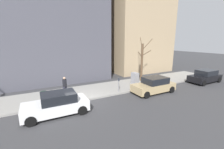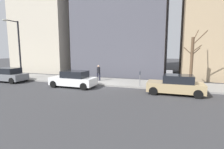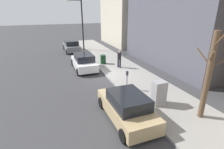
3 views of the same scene
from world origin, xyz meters
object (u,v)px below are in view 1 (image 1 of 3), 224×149
at_px(parked_car_white, 57,104).
at_px(bare_tree, 142,61).
at_px(trash_bin, 44,97).
at_px(parking_meter, 119,83).
at_px(office_tower_left, 134,15).
at_px(parked_car_tan, 154,85).
at_px(utility_box, 135,79).
at_px(parked_car_black, 205,76).
at_px(pedestrian_near_meter, 65,85).

xyz_separation_m(parked_car_white, bare_tree, (3.87, -10.34, 1.82)).
bearing_deg(trash_bin, parked_car_white, -163.30).
bearing_deg(bare_tree, parking_meter, 115.83).
xyz_separation_m(bare_tree, trash_bin, (-1.71, 10.98, -1.95)).
relative_size(bare_tree, office_tower_left, 0.29).
xyz_separation_m(parked_car_white, parking_meter, (1.71, -5.87, 0.24)).
bearing_deg(parking_meter, bare_tree, -64.17).
relative_size(parked_car_tan, parking_meter, 3.12).
distance_m(utility_box, bare_tree, 2.90).
height_order(parked_car_black, bare_tree, bare_tree).
bearing_deg(parked_car_black, parked_car_white, 89.78).
distance_m(pedestrian_near_meter, office_tower_left, 17.56).
distance_m(parked_car_black, bare_tree, 7.82).
bearing_deg(office_tower_left, parked_car_black, -167.74).
height_order(utility_box, trash_bin, utility_box).
xyz_separation_m(trash_bin, office_tower_left, (9.32, -15.09, 8.42)).
height_order(parked_car_white, utility_box, utility_box).
xyz_separation_m(parking_meter, utility_box, (0.85, -2.52, -0.13)).
relative_size(parked_car_black, bare_tree, 0.81).
xyz_separation_m(parked_car_tan, bare_tree, (3.66, -1.42, 1.82)).
height_order(parked_car_tan, pedestrian_near_meter, pedestrian_near_meter).
bearing_deg(utility_box, parked_car_white, 106.95).
height_order(parked_car_white, trash_bin, parked_car_white).
height_order(utility_box, bare_tree, bare_tree).
bearing_deg(parked_car_black, parked_car_tan, 88.49).
xyz_separation_m(parked_car_black, parked_car_white, (-0.06, 16.92, 0.00)).
relative_size(trash_bin, office_tower_left, 0.05).
xyz_separation_m(trash_bin, pedestrian_near_meter, (1.03, -1.80, 0.49)).
relative_size(parked_car_black, utility_box, 2.95).
bearing_deg(parked_car_tan, utility_box, 12.70).
distance_m(bare_tree, pedestrian_near_meter, 9.32).
height_order(trash_bin, pedestrian_near_meter, pedestrian_near_meter).
distance_m(parking_meter, trash_bin, 6.54).
bearing_deg(bare_tree, pedestrian_near_meter, 94.28).
bearing_deg(pedestrian_near_meter, trash_bin, -179.22).
bearing_deg(parked_car_black, trash_bin, 82.76).
distance_m(parked_car_tan, parked_car_white, 8.92).
bearing_deg(pedestrian_near_meter, parked_car_tan, -49.78).
relative_size(trash_bin, pedestrian_near_meter, 0.54).
bearing_deg(parked_car_tan, pedestrian_near_meter, 69.24).
bearing_deg(parked_car_tan, parking_meter, 64.02).
bearing_deg(utility_box, trash_bin, 92.53).
height_order(pedestrian_near_meter, office_tower_left, office_tower_left).
bearing_deg(trash_bin, pedestrian_near_meter, -60.38).
bearing_deg(pedestrian_near_meter, parked_car_black, -40.03).
bearing_deg(bare_tree, trash_bin, 98.86).
xyz_separation_m(bare_tree, office_tower_left, (7.61, -4.11, 6.47)).
bearing_deg(bare_tree, parked_car_tan, 158.75).
distance_m(parked_car_black, office_tower_left, 14.33).
bearing_deg(parking_meter, office_tower_left, -41.25).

